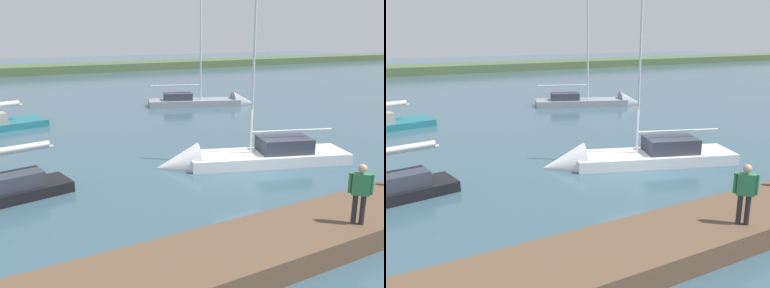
% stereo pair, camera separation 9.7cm
% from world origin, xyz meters
% --- Properties ---
extents(ground_plane, '(200.00, 200.00, 0.00)m').
position_xyz_m(ground_plane, '(0.00, 0.00, 0.00)').
color(ground_plane, '#385666').
extents(far_shoreline, '(180.00, 8.00, 2.40)m').
position_xyz_m(far_shoreline, '(0.00, -54.00, 0.00)').
color(far_shoreline, '#4C603D').
rests_on(far_shoreline, ground_plane).
extents(dock_pier, '(22.10, 2.54, 0.65)m').
position_xyz_m(dock_pier, '(0.00, 5.76, 0.33)').
color(dock_pier, brown).
rests_on(dock_pier, ground_plane).
extents(sailboat_far_right, '(8.99, 4.88, 9.64)m').
position_xyz_m(sailboat_far_right, '(-0.42, -1.35, 0.12)').
color(sailboat_far_right, white).
rests_on(sailboat_far_right, ground_plane).
extents(sailboat_behind_pier, '(9.07, 5.06, 9.64)m').
position_xyz_m(sailboat_behind_pier, '(-7.93, -16.04, 0.15)').
color(sailboat_behind_pier, gray).
rests_on(sailboat_behind_pier, ground_plane).
extents(person_on_dock, '(0.49, 0.49, 1.73)m').
position_xyz_m(person_on_dock, '(1.27, 6.43, 1.65)').
color(person_on_dock, '#28282D').
rests_on(person_on_dock, dock_pier).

